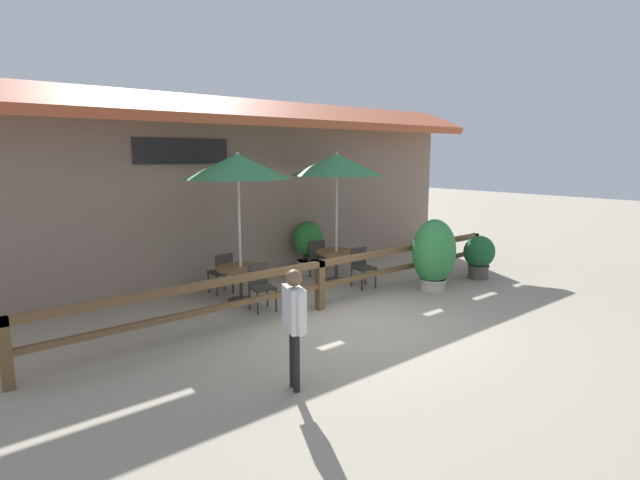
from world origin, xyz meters
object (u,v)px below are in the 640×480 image
Objects in this scene: pedestrian at (294,313)px; dining_table_middle at (336,257)px; chair_near_wallside at (222,271)px; chair_middle_wallside at (315,255)px; potted_plant_small_flowering at (434,254)px; patio_umbrella_near at (238,166)px; potted_plant_tall_tropical at (479,255)px; chair_near_streetside at (261,285)px; patio_umbrella_middle at (337,165)px; dining_table_near at (241,274)px; chair_middle_streetside at (362,265)px; potted_plant_entrance_palm at (308,244)px.

dining_table_middle is at bearing 152.03° from pedestrian.
dining_table_middle is (2.58, -0.77, 0.07)m from chair_near_wallside.
chair_middle_wallside is 2.94m from potted_plant_small_flowering.
potted_plant_tall_tropical is (5.34, -2.02, -2.13)m from patio_umbrella_near.
chair_near_streetside is 3.46m from patio_umbrella_middle.
patio_umbrella_near is 3.41× the size of chair_near_streetside.
pedestrian is at bearing 72.78° from chair_near_wallside.
potted_plant_small_flowering is (1.12, -1.93, -1.90)m from patio_umbrella_middle.
dining_table_middle is (0.00, 0.00, -2.13)m from patio_umbrella_middle.
pedestrian is (-4.04, -3.74, 0.43)m from dining_table_middle.
patio_umbrella_middle reaches higher than chair_near_streetside.
patio_umbrella_middle is (2.56, 0.73, 2.21)m from chair_near_streetside.
dining_table_near is at bearing 151.97° from potted_plant_small_flowering.
chair_near_streetside is at bearing 45.01° from chair_middle_wallside.
chair_middle_streetside reaches higher than dining_table_middle.
dining_table_near is 0.75m from chair_near_streetside.
potted_plant_tall_tropical is (2.70, -1.22, 0.08)m from chair_middle_streetside.
potted_plant_entrance_palm is at bearing 90.13° from dining_table_middle.
dining_table_middle is at bearing 103.63° from chair_middle_streetside.
patio_umbrella_middle is at bearing 105.37° from chair_middle_wallside.
chair_middle_wallside is (2.55, 0.75, -0.07)m from dining_table_near.
potted_plant_entrance_palm reaches higher than chair_near_streetside.
dining_table_middle is at bearing -0.50° from patio_umbrella_near.
dining_table_near is at bearing 97.84° from chair_near_streetside.
dining_table_middle is 3.42m from potted_plant_tall_tropical.
chair_near_streetside is 1.00× the size of chair_middle_streetside.
potted_plant_small_flowering is (3.68, -1.21, 0.31)m from chair_near_streetside.
potted_plant_small_flowering is at bearing 127.25° from chair_middle_wallside.
chair_middle_streetside reaches higher than dining_table_near.
potted_plant_tall_tropical reaches higher than chair_middle_streetside.
potted_plant_tall_tropical is at bearing 123.61° from pedestrian.
dining_table_middle is at bearing 119.99° from potted_plant_small_flowering.
chair_near_wallside is (-0.01, 1.49, 0.00)m from chair_near_streetside.
chair_middle_wallside is at bearing 38.81° from chair_near_streetside.
potted_plant_entrance_palm is at bearing -76.77° from chair_middle_wallside.
chair_near_wallside is at bearing 152.73° from potted_plant_tall_tropical.
patio_umbrella_near is at bearing 177.69° from pedestrian.
patio_umbrella_near is 3.53m from chair_middle_streetside.
patio_umbrella_middle reaches higher than potted_plant_entrance_palm.
chair_middle_streetside is at bearing -16.69° from patio_umbrella_near.
patio_umbrella_middle reaches higher than chair_middle_streetside.
patio_umbrella_near is 3.41× the size of chair_middle_streetside.
patio_umbrella_middle is at bearing 103.63° from chair_middle_streetside.
dining_table_middle is 0.95× the size of potted_plant_tall_tropical.
dining_table_near is 2.76m from potted_plant_entrance_palm.
chair_near_streetside is 2.67m from dining_table_middle.
chair_middle_wallside reaches higher than dining_table_near.
patio_umbrella_middle is at bearing -89.87° from potted_plant_entrance_palm.
chair_middle_streetside is (0.08, -0.77, -2.21)m from patio_umbrella_middle.
dining_table_middle is (2.56, -0.02, -2.13)m from patio_umbrella_near.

